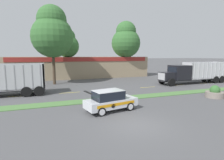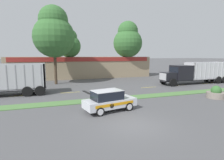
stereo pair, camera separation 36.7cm
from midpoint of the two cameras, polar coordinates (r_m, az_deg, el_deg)
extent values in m
plane|color=#515154|center=(11.64, 6.76, -14.35)|extent=(600.00, 600.00, 0.00)
cube|color=#517F42|center=(17.68, -3.27, -6.44)|extent=(120.00, 1.62, 0.06)
cube|color=yellow|center=(21.93, -28.34, -4.64)|extent=(2.40, 0.14, 0.01)
cube|color=yellow|center=(21.78, -14.12, -4.01)|extent=(2.40, 0.14, 0.01)
cube|color=yellow|center=(22.94, -0.57, -3.18)|extent=(2.40, 0.14, 0.01)
cube|color=yellow|center=(25.22, 11.09, -2.32)|extent=(2.40, 0.14, 0.01)
cube|color=yellow|center=(28.36, 20.49, -1.55)|extent=(2.40, 0.14, 0.01)
cube|color=yellow|center=(32.11, 27.85, -0.92)|extent=(2.40, 0.14, 0.01)
cube|color=#B7B7BC|center=(22.33, -28.98, -2.42)|extent=(5.87, 2.39, 0.12)
cube|color=#B7B7BC|center=(21.87, -21.82, 1.46)|extent=(0.16, 2.39, 2.76)
cube|color=#B7B7BC|center=(21.06, -29.69, 0.77)|extent=(5.87, 0.16, 2.76)
cube|color=#B7B7BC|center=(23.25, -28.79, 1.40)|extent=(5.87, 0.16, 2.76)
cube|color=#A3A3A8|center=(21.12, -31.98, 0.62)|extent=(0.10, 0.04, 2.62)
cube|color=#A3A3A8|center=(20.96, -29.74, 0.73)|extent=(0.10, 0.04, 2.62)
cube|color=#A3A3A8|center=(20.84, -27.47, 0.85)|extent=(0.10, 0.04, 2.62)
cube|color=#A3A3A8|center=(20.74, -25.17, 0.96)|extent=(0.10, 0.04, 2.62)
cube|color=#A3A3A8|center=(20.68, -22.86, 1.07)|extent=(0.10, 0.04, 2.62)
cylinder|color=black|center=(20.97, -23.11, -3.34)|extent=(1.10, 0.30, 1.10)
cylinder|color=black|center=(23.28, -22.82, -2.27)|extent=(1.10, 0.30, 1.10)
cylinder|color=black|center=(21.08, -26.60, -3.48)|extent=(1.10, 0.30, 1.10)
cylinder|color=black|center=(23.38, -25.96, -2.40)|extent=(1.10, 0.30, 1.10)
cube|color=black|center=(30.84, 24.27, 0.20)|extent=(11.61, 1.29, 0.18)
cube|color=black|center=(27.60, 17.10, 1.20)|extent=(1.90, 1.93, 1.22)
cube|color=#B7B7BC|center=(27.02, 15.44, 1.13)|extent=(0.06, 1.65, 1.04)
cube|color=black|center=(29.01, 20.82, 2.34)|extent=(2.77, 2.35, 2.22)
cube|color=black|center=(28.08, 18.68, 3.07)|extent=(0.04, 2.00, 1.00)
cylinder|color=silver|center=(29.40, 24.06, 3.46)|extent=(0.14, 0.14, 1.25)
cube|color=silver|center=(32.49, 27.24, 0.65)|extent=(6.94, 2.35, 0.12)
cube|color=silver|center=(29.97, 22.97, 2.84)|extent=(0.16, 2.35, 2.58)
cube|color=silver|center=(34.93, 31.16, 2.96)|extent=(0.16, 2.35, 2.58)
cube|color=silver|center=(31.64, 28.84, 2.72)|extent=(6.94, 0.16, 2.58)
cube|color=silver|center=(33.12, 25.99, 3.09)|extent=(6.94, 0.16, 2.58)
cube|color=#BCBCC1|center=(29.35, 25.07, 2.63)|extent=(0.10, 0.04, 2.45)
cube|color=#BCBCC1|center=(29.97, 26.24, 2.66)|extent=(0.10, 0.04, 2.45)
cube|color=#BCBCC1|center=(30.61, 27.37, 2.68)|extent=(0.10, 0.04, 2.45)
cube|color=#BCBCC1|center=(31.25, 28.45, 2.70)|extent=(0.10, 0.04, 2.45)
cube|color=#BCBCC1|center=(31.90, 29.49, 2.71)|extent=(0.10, 0.04, 2.45)
cube|color=#BCBCC1|center=(32.56, 30.48, 2.73)|extent=(0.10, 0.04, 2.45)
cube|color=#BCBCC1|center=(33.24, 31.44, 2.74)|extent=(0.10, 0.04, 2.45)
cube|color=#BCBCC1|center=(33.92, 32.36, 2.76)|extent=(0.10, 0.04, 2.45)
cylinder|color=black|center=(26.79, 18.51, -0.76)|extent=(1.15, 0.30, 1.15)
cylinder|color=black|center=(28.61, 15.64, -0.11)|extent=(1.15, 0.30, 1.15)
cylinder|color=black|center=(33.95, 31.94, 0.19)|extent=(1.15, 0.30, 1.15)
cylinder|color=black|center=(35.41, 29.01, 0.67)|extent=(1.15, 0.30, 1.15)
cylinder|color=black|center=(32.92, 30.52, 0.09)|extent=(1.15, 0.30, 1.15)
cylinder|color=black|center=(34.42, 27.56, 0.58)|extent=(1.15, 0.30, 1.15)
cube|color=silver|center=(14.19, -1.07, -7.42)|extent=(4.45, 2.51, 0.64)
cube|color=black|center=(13.91, -1.98, -4.93)|extent=(2.56, 1.94, 0.69)
cube|color=silver|center=(13.84, -1.98, -3.46)|extent=(2.56, 1.94, 0.04)
cube|color=black|center=(13.08, -8.67, -4.03)|extent=(0.47, 1.39, 0.03)
cube|color=orange|center=(13.46, 0.81, -7.99)|extent=(3.29, 0.67, 0.22)
cylinder|color=black|center=(13.32, -0.34, -8.44)|extent=(0.34, 0.08, 0.35)
cylinder|color=black|center=(14.31, 5.16, -8.64)|extent=(0.69, 0.33, 0.67)
cylinder|color=silver|center=(14.23, 5.42, -8.74)|extent=(0.46, 0.10, 0.47)
cylinder|color=black|center=(15.61, 1.55, -7.21)|extent=(0.69, 0.33, 0.67)
cylinder|color=silver|center=(15.69, 1.34, -7.13)|extent=(0.46, 0.10, 0.47)
cylinder|color=black|center=(13.00, -4.25, -10.35)|extent=(0.69, 0.33, 0.67)
cylinder|color=silver|center=(12.91, -4.03, -10.47)|extent=(0.46, 0.10, 0.47)
cylinder|color=black|center=(14.41, -7.25, -8.56)|extent=(0.69, 0.33, 0.67)
cylinder|color=silver|center=(14.50, -7.43, -8.45)|extent=(0.46, 0.10, 0.47)
cylinder|color=gray|center=(21.54, 30.06, -4.16)|extent=(1.84, 1.84, 0.60)
sphere|color=#386B33|center=(21.45, 30.15, -2.84)|extent=(1.01, 1.01, 1.01)
cube|color=#9E896B|center=(39.41, -11.08, 4.38)|extent=(27.62, 12.00, 4.22)
cube|color=maroon|center=(33.39, -9.52, 6.68)|extent=(26.24, 0.10, 0.80)
cylinder|color=#473828|center=(28.57, -18.81, 4.18)|extent=(0.43, 0.43, 5.54)
sphere|color=#386B33|center=(28.67, -19.22, 13.16)|extent=(6.24, 6.24, 6.24)
sphere|color=#386B33|center=(29.03, -19.45, 18.06)|extent=(4.37, 4.37, 4.37)
cylinder|color=#473828|center=(37.02, 4.18, 5.20)|extent=(0.64, 0.64, 5.40)
sphere|color=#386B33|center=(37.07, 4.25, 11.91)|extent=(5.94, 5.94, 5.94)
sphere|color=#386B33|center=(37.32, 4.29, 15.55)|extent=(4.16, 4.16, 4.16)
cylinder|color=#473828|center=(34.10, -14.39, 4.47)|extent=(0.43, 0.43, 5.06)
sphere|color=#386B33|center=(34.10, -14.61, 10.65)|extent=(4.20, 4.20, 4.20)
sphere|color=#386B33|center=(34.23, -14.71, 13.46)|extent=(2.94, 2.94, 2.94)
camera|label=1|loc=(0.18, -90.57, -0.08)|focal=28.00mm
camera|label=2|loc=(0.18, 89.43, 0.08)|focal=28.00mm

